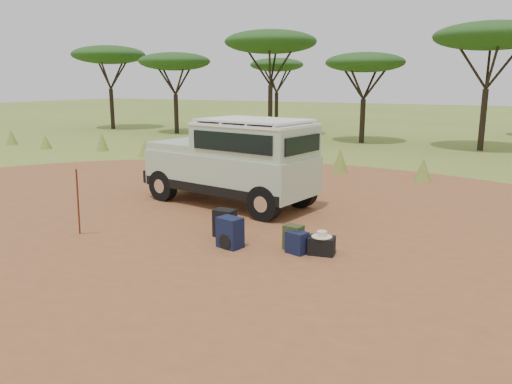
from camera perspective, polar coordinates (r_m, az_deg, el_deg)
The scene contains 13 objects.
ground at distance 10.81m, azimuth -5.89°, elevation -5.02°, with size 140.00×140.00×0.00m, color olive.
dirt_clearing at distance 10.81m, azimuth -5.89°, elevation -5.00°, with size 23.00×23.00×0.01m, color #975231.
grass_fringe at distance 18.32m, azimuth 9.79°, elevation 3.37°, with size 36.60×1.60×0.90m.
acacia_treeline at distance 28.81m, azimuth 18.79°, elevation 15.06°, with size 46.70×13.20×6.26m.
safari_vehicle at distance 13.26m, azimuth -2.49°, elevation 3.27°, with size 5.01×2.59×2.33m.
walking_staff at distance 11.16m, azimuth -19.67°, elevation -1.14°, with size 0.04×0.04×1.55m, color brown.
backpack_black at distance 10.66m, azimuth -3.59°, elevation -3.56°, with size 0.44×0.32×0.60m, color black.
backpack_navy at distance 9.94m, azimuth -2.98°, elevation -4.66°, with size 0.48×0.34×0.62m, color #121539.
backpack_olive at distance 9.85m, azimuth 4.30°, elevation -5.22°, with size 0.36×0.26×0.50m, color #3B421E.
duffel_navy at distance 9.66m, azimuth 4.72°, elevation -5.79°, with size 0.38×0.29×0.43m, color #121539.
hard_case at distance 9.67m, azimuth 7.50°, elevation -6.10°, with size 0.49×0.35×0.35m, color black.
stuff_sack at distance 9.96m, azimuth -2.97°, elevation -5.57°, with size 0.31×0.31×0.31m, color black.
safari_hat at distance 9.60m, azimuth 7.54°, elevation -4.87°, with size 0.39×0.39×0.11m.
Camera 1 is at (5.84, -8.50, 3.23)m, focal length 35.00 mm.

